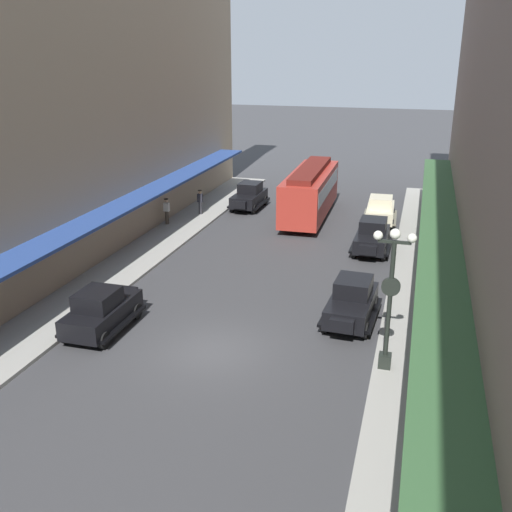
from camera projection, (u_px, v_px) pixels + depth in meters
The scene contains 15 objects.
ground_plane at pixel (213, 351), 22.37m from camera, with size 200.00×200.00×0.00m, color #38383A.
sidewalk_left at pixel (43, 325), 24.29m from camera, with size 3.00×60.00×0.15m, color #99968E.
sidewalk_right at pixel (415, 378), 20.40m from camera, with size 3.00×60.00×0.15m, color #99968E.
parked_car_0 at pixel (352, 300), 24.52m from camera, with size 2.31×4.32×1.84m.
parked_car_1 at pixel (101, 310), 23.66m from camera, with size 2.16×4.27×1.84m.
parked_car_2 at pixel (380, 209), 38.40m from camera, with size 2.27×4.31×1.84m.
parked_car_3 at pixel (372, 235), 33.05m from camera, with size 2.17×4.27×1.84m.
parked_car_4 at pixel (249, 195), 42.06m from camera, with size 2.21×4.29×1.84m.
streetcar at pixel (310, 190), 39.42m from camera, with size 2.71×9.65×3.46m.
lamp_post_with_clock at pixel (390, 294), 20.01m from camera, with size 1.42×0.44×5.16m.
fire_hydrant at pixel (97, 295), 26.01m from camera, with size 0.24×0.24×0.82m.
pedestrian_0 at pixel (200, 202), 40.05m from camera, with size 0.36×0.28×1.67m.
pedestrian_1 at pixel (427, 311), 23.32m from camera, with size 0.36×0.28×1.67m.
pedestrian_2 at pixel (424, 279), 26.61m from camera, with size 0.36×0.28×1.67m.
pedestrian_3 at pixel (167, 211), 37.77m from camera, with size 0.36×0.28×1.67m.
Camera 1 is at (7.05, -18.66, 10.89)m, focal length 41.12 mm.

